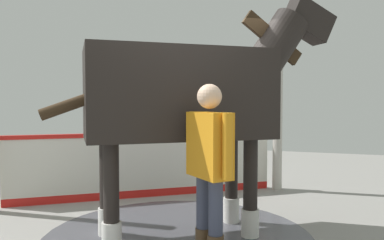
# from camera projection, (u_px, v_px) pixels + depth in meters

# --- Properties ---
(ground_plane) EXTENTS (16.00, 16.00, 0.02)m
(ground_plane) POSITION_uv_depth(u_px,v_px,m) (159.00, 234.00, 4.42)
(ground_plane) COLOR gray
(wet_patch) EXTENTS (3.04, 3.04, 0.00)m
(wet_patch) POSITION_uv_depth(u_px,v_px,m) (178.00, 235.00, 4.34)
(wet_patch) COLOR #4C4C54
(wet_patch) RESTS_ON ground
(barrier_wall) EXTENTS (3.48, 2.59, 1.04)m
(barrier_wall) POSITION_uv_depth(u_px,v_px,m) (147.00, 167.00, 6.10)
(barrier_wall) COLOR silver
(barrier_wall) RESTS_ON ground
(roof_post_near) EXTENTS (0.16, 0.16, 2.87)m
(roof_post_near) POSITION_uv_depth(u_px,v_px,m) (278.00, 107.00, 6.54)
(roof_post_near) COLOR #B7B2A8
(roof_post_near) RESTS_ON ground
(horse) EXTENTS (2.90, 2.28, 2.80)m
(horse) POSITION_uv_depth(u_px,v_px,m) (189.00, 96.00, 4.30)
(horse) COLOR black
(horse) RESTS_ON ground
(handler) EXTENTS (0.52, 0.49, 1.68)m
(handler) POSITION_uv_depth(u_px,v_px,m) (209.00, 162.00, 3.46)
(handler) COLOR #47331E
(handler) RESTS_ON ground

